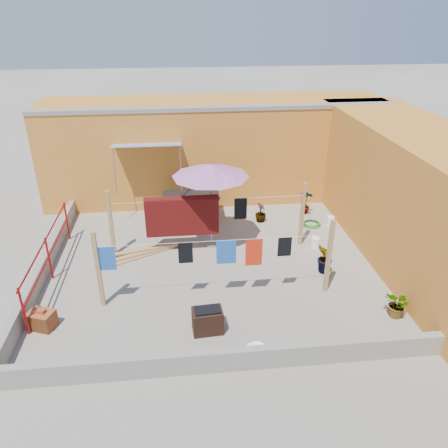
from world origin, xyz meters
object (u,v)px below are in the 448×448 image
at_px(water_jug_a, 315,243).
at_px(water_jug_b, 331,221).
at_px(brazier, 208,320).
at_px(patio_umbrella, 211,171).
at_px(outdoor_table, 191,196).
at_px(green_hose, 311,224).
at_px(white_basin, 257,350).
at_px(plant_back_a, 207,210).
at_px(brick_stack, 42,320).

bearing_deg(water_jug_a, water_jug_b, 55.89).
distance_m(brazier, water_jug_b, 5.87).
bearing_deg(patio_umbrella, brazier, -96.07).
xyz_separation_m(outdoor_table, water_jug_a, (3.24, -2.25, -0.56)).
xyz_separation_m(outdoor_table, green_hose, (3.54, -0.88, -0.68)).
bearing_deg(patio_umbrella, white_basin, -83.16).
distance_m(water_jug_a, green_hose, 1.41).
xyz_separation_m(water_jug_a, plant_back_a, (-2.77, 1.91, 0.25)).
bearing_deg(water_jug_a, patio_umbrella, 170.17).
relative_size(outdoor_table, white_basin, 3.95).
bearing_deg(green_hose, white_basin, -116.66).
bearing_deg(plant_back_a, brazier, -94.31).
bearing_deg(brazier, green_hose, 51.99).
relative_size(water_jug_a, water_jug_b, 1.04).
relative_size(brick_stack, plant_back_a, 0.76).
relative_size(water_jug_b, green_hose, 0.61).
distance_m(brazier, white_basin, 1.15).
bearing_deg(white_basin, patio_umbrella, 96.84).
bearing_deg(brazier, water_jug_a, 44.12).
bearing_deg(brazier, water_jug_b, 47.14).
bearing_deg(water_jug_b, brick_stack, -152.43).
relative_size(outdoor_table, water_jug_a, 4.86).
height_order(outdoor_table, white_basin, outdoor_table).
relative_size(outdoor_table, brazier, 2.74).
distance_m(water_jug_a, plant_back_a, 3.37).
bearing_deg(water_jug_b, white_basin, -121.87).
relative_size(brazier, water_jug_a, 1.77).
bearing_deg(brazier, plant_back_a, 85.69).
bearing_deg(water_jug_a, outdoor_table, 145.20).
relative_size(patio_umbrella, brick_stack, 3.91).
bearing_deg(water_jug_a, brazier, -135.88).
distance_m(brazier, plant_back_a, 4.97).
bearing_deg(plant_back_a, patio_umbrella, -89.93).
height_order(brazier, plant_back_a, plant_back_a).
relative_size(brick_stack, green_hose, 1.09).
bearing_deg(outdoor_table, water_jug_b, -13.68).
relative_size(water_jug_a, plant_back_a, 0.44).
xyz_separation_m(white_basin, water_jug_b, (3.11, 5.00, 0.11)).
distance_m(white_basin, water_jug_a, 4.38).
height_order(water_jug_b, green_hose, water_jug_b).
height_order(patio_umbrella, brick_stack, patio_umbrella).
distance_m(outdoor_table, brick_stack, 5.83).
relative_size(brazier, plant_back_a, 0.78).
bearing_deg(patio_umbrella, green_hose, 16.11).
distance_m(patio_umbrella, green_hose, 3.83).
distance_m(outdoor_table, green_hose, 3.71).
relative_size(white_basin, green_hose, 0.78).
xyz_separation_m(outdoor_table, brick_stack, (-3.24, -4.82, -0.53)).
distance_m(green_hose, plant_back_a, 3.14).
xyz_separation_m(water_jug_b, plant_back_a, (-3.62, 0.66, 0.25)).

